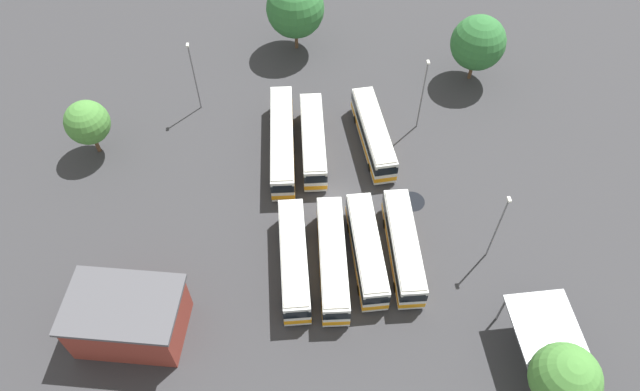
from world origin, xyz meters
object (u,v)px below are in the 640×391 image
bus_row0_slot3 (373,134)px  tree_north_edge (565,378)px  tree_northeast (87,123)px  tree_south_edge (478,43)px  bus_row1_slot0 (294,259)px  lamp_post_near_entrance (498,226)px  depot_building (128,317)px  bus_row1_slot3 (403,247)px  lamp_post_far_corner (194,75)px  bus_row0_slot0 (282,141)px  maintenance_shelter (550,340)px  bus_row1_slot1 (332,259)px  lamp_post_mid_lot (423,93)px  bus_row0_slot1 (313,141)px  bus_row1_slot2 (366,250)px  tree_east_edge (295,9)px

bus_row0_slot3 → tree_north_edge: size_ratio=1.67×
tree_northeast → tree_south_edge: (-8.33, 45.18, 0.94)m
bus_row1_slot0 → lamp_post_near_entrance: lamp_post_near_entrance is taller
depot_building → tree_south_edge: bearing=128.7°
bus_row1_slot3 → lamp_post_far_corner: bearing=-138.7°
bus_row0_slot0 → lamp_post_near_entrance: (15.65, 19.40, 3.16)m
bus_row0_slot3 → depot_building: size_ratio=1.15×
bus_row1_slot0 → lamp_post_far_corner: lamp_post_far_corner is taller
bus_row1_slot3 → lamp_post_far_corner: 31.18m
maintenance_shelter → tree_northeast: (-28.68, -41.88, 0.68)m
maintenance_shelter → tree_northeast: tree_northeast is taller
bus_row1_slot1 → lamp_post_mid_lot: size_ratio=1.32×
bus_row0_slot0 → bus_row0_slot1: (0.32, 3.43, -0.00)m
bus_row1_slot2 → tree_east_edge: bearing=-172.4°
bus_row1_slot3 → depot_building: size_ratio=1.10×
bus_row0_slot1 → lamp_post_mid_lot: size_ratio=1.28×
bus_row1_slot1 → lamp_post_far_corner: (-24.01, -13.49, 3.30)m
bus_row0_slot0 → bus_row0_slot3: (-0.10, 10.28, -0.00)m
tree_northeast → tree_north_edge: bearing=52.2°
depot_building → maintenance_shelter: (5.92, 35.55, 1.17)m
bus_row1_slot1 → tree_south_edge: tree_south_edge is taller
lamp_post_near_entrance → bus_row0_slot0: bearing=-128.9°
bus_row1_slot2 → tree_north_edge: tree_north_edge is taller
bus_row0_slot0 → tree_north_edge: 36.66m
lamp_post_near_entrance → tree_northeast: bearing=-113.8°
tree_northeast → maintenance_shelter: bearing=55.6°
maintenance_shelter → lamp_post_near_entrance: bearing=-171.6°
lamp_post_far_corner → tree_east_edge: bearing=130.0°
bus_row1_slot1 → bus_row0_slot0: bearing=-166.0°
bus_row1_slot1 → bus_row1_slot0: bearing=-94.2°
bus_row1_slot0 → tree_south_edge: size_ratio=1.40×
bus_row1_slot3 → tree_northeast: tree_northeast is taller
tree_south_edge → bus_row1_slot0: bearing=-42.7°
tree_northeast → tree_north_edge: (32.26, 41.55, 0.16)m
lamp_post_near_entrance → bus_row1_slot0: bearing=-90.2°
bus_row0_slot0 → tree_south_edge: bearing=113.3°
maintenance_shelter → bus_row1_slot3: bearing=-138.6°
bus_row1_slot3 → lamp_post_mid_lot: lamp_post_mid_lot is taller
lamp_post_far_corner → tree_north_edge: (38.31, 30.21, -0.47)m
bus_row1_slot2 → lamp_post_near_entrance: (0.50, 12.07, 3.16)m
tree_northeast → tree_north_edge: 52.61m
lamp_post_mid_lot → tree_south_edge: lamp_post_mid_lot is taller
bus_row1_slot0 → tree_northeast: tree_northeast is taller
bus_row1_slot1 → tree_northeast: tree_northeast is taller
tree_east_edge → tree_northeast: bearing=-55.3°
bus_row0_slot1 → bus_row0_slot3: size_ratio=0.99×
bus_row0_slot0 → bus_row1_slot2: (15.16, 7.32, -0.00)m
bus_row1_slot2 → lamp_post_mid_lot: bearing=154.0°
bus_row1_slot0 → tree_northeast: bearing=-129.9°
bus_row1_slot2 → tree_south_edge: tree_south_edge is taller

